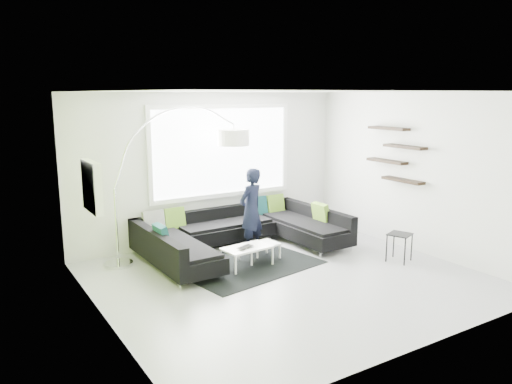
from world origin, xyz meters
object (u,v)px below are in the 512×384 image
at_px(sectional_sofa, 244,235).
at_px(person, 251,210).
at_px(arc_lamp, 114,188).
at_px(coffee_table, 254,254).
at_px(laptop, 247,248).
at_px(side_table, 399,247).

bearing_deg(sectional_sofa, person, 14.05).
bearing_deg(arc_lamp, person, -3.27).
xyz_separation_m(coffee_table, laptop, (-0.21, -0.16, 0.18)).
bearing_deg(side_table, laptop, 155.98).
relative_size(person, laptop, 4.08).
bearing_deg(person, laptop, 34.32).
bearing_deg(laptop, person, 33.03).
bearing_deg(arc_lamp, coffee_table, -21.09).
relative_size(sectional_sofa, laptop, 9.52).
height_order(sectional_sofa, coffee_table, sectional_sofa).
height_order(coffee_table, side_table, side_table).
bearing_deg(coffee_table, person, 55.75).
bearing_deg(arc_lamp, side_table, -21.22).
distance_m(coffee_table, side_table, 2.45).
xyz_separation_m(sectional_sofa, coffee_table, (-0.15, -0.58, -0.16)).
distance_m(sectional_sofa, coffee_table, 0.62).
xyz_separation_m(coffee_table, arc_lamp, (-1.94, 1.08, 1.12)).
height_order(arc_lamp, side_table, arc_lamp).
height_order(side_table, person, person).
relative_size(coffee_table, person, 0.68).
bearing_deg(arc_lamp, sectional_sofa, -5.56).
xyz_separation_m(sectional_sofa, side_table, (1.98, -1.78, -0.09)).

